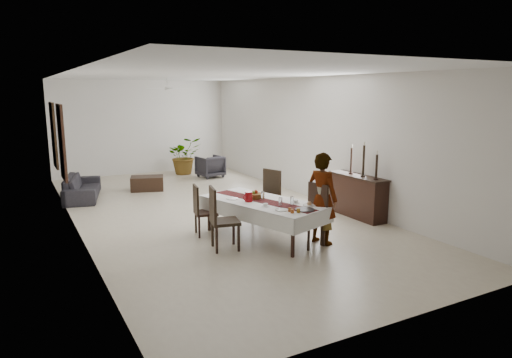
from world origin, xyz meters
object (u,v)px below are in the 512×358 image
(red_pitcher, at_px, (249,197))
(woman, at_px, (322,198))
(sideboard_body, at_px, (357,197))
(sofa, at_px, (82,187))
(dining_table_top, at_px, (263,202))

(red_pitcher, bearing_deg, woman, -39.12)
(sideboard_body, bearing_deg, red_pitcher, -175.21)
(sofa, bearing_deg, woman, -137.02)
(dining_table_top, relative_size, red_pitcher, 12.00)
(woman, bearing_deg, dining_table_top, 27.35)
(woman, relative_size, sofa, 0.84)
(red_pitcher, xyz_separation_m, woman, (1.08, -0.88, 0.03))
(dining_table_top, height_order, red_pitcher, red_pitcher)
(dining_table_top, distance_m, sideboard_body, 2.67)
(red_pitcher, height_order, sideboard_body, red_pitcher)
(woman, xyz_separation_m, sideboard_body, (1.83, 1.13, -0.40))
(dining_table_top, height_order, woman, woman)
(dining_table_top, height_order, sideboard_body, sideboard_body)
(red_pitcher, xyz_separation_m, sideboard_body, (2.92, 0.24, -0.38))
(dining_table_top, xyz_separation_m, red_pitcher, (-0.28, 0.07, 0.13))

